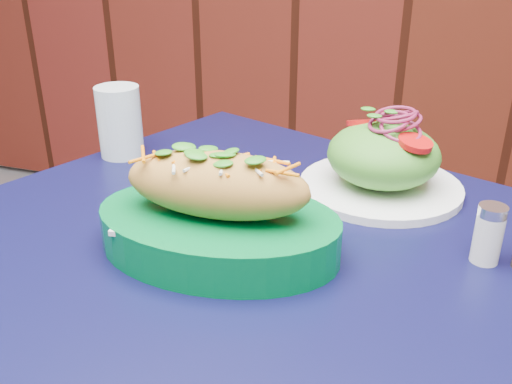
% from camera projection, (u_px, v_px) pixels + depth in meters
% --- Properties ---
extents(cafe_table, '(1.04, 1.04, 0.75)m').
position_uv_depth(cafe_table, '(238.00, 311.00, 0.72)').
color(cafe_table, black).
rests_on(cafe_table, ground).
extents(banh_mi_basket, '(0.30, 0.20, 0.13)m').
position_uv_depth(banh_mi_basket, '(218.00, 214.00, 0.66)').
color(banh_mi_basket, '#00662C').
rests_on(banh_mi_basket, cafe_table).
extents(salad_plate, '(0.24, 0.24, 0.12)m').
position_uv_depth(salad_plate, '(383.00, 160.00, 0.82)').
color(salad_plate, white).
rests_on(salad_plate, cafe_table).
extents(water_glass, '(0.07, 0.07, 0.12)m').
position_uv_depth(water_glass, '(120.00, 122.00, 0.94)').
color(water_glass, silver).
rests_on(water_glass, cafe_table).
extents(salt_shaker, '(0.03, 0.03, 0.07)m').
position_uv_depth(salt_shaker, '(488.00, 234.00, 0.65)').
color(salt_shaker, white).
rests_on(salt_shaker, cafe_table).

